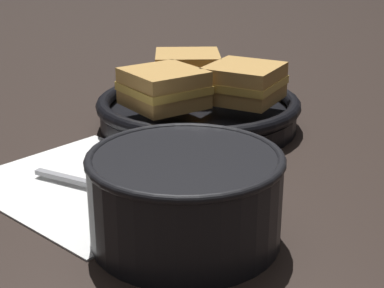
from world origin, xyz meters
name	(u,v)px	position (x,y,z in m)	size (l,w,h in m)	color
ground_plane	(167,182)	(0.00, 0.00, 0.00)	(4.00, 4.00, 0.00)	black
napkin	(92,183)	(-0.06, -0.05, 0.00)	(0.24, 0.21, 0.00)	white
soup_bowl	(185,192)	(0.09, -0.08, 0.04)	(0.17, 0.17, 0.08)	black
spoon	(119,191)	(-0.01, -0.06, 0.01)	(0.15, 0.04, 0.01)	#9E9EA3
skillet	(199,111)	(-0.08, 0.17, 0.02)	(0.27, 0.37, 0.04)	black
sandwich_near_left	(244,83)	(-0.03, 0.19, 0.06)	(0.10, 0.10, 0.05)	#C18E47
sandwich_near_right	(188,69)	(-0.13, 0.20, 0.06)	(0.13, 0.13, 0.05)	#C18E47
sandwich_far_left	(164,88)	(-0.09, 0.11, 0.06)	(0.11, 0.11, 0.05)	#C18E47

